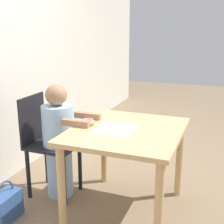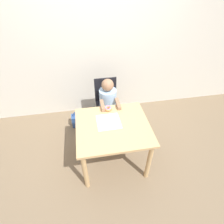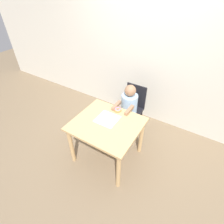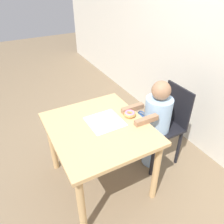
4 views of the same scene
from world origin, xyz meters
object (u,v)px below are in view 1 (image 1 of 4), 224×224
child_figure (59,142)px  handbag (5,206)px  donut (88,122)px  chair (47,144)px

child_figure → handbag: child_figure is taller
child_figure → handbag: size_ratio=3.05×
child_figure → donut: (-0.04, -0.30, 0.23)m
chair → donut: chair is taller
donut → handbag: (-0.45, 0.51, -0.61)m
chair → child_figure: bearing=-90.0°
chair → handbag: 0.61m
donut → handbag: bearing=131.5°
child_figure → donut: bearing=-98.3°
chair → handbag: (-0.49, 0.09, -0.35)m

